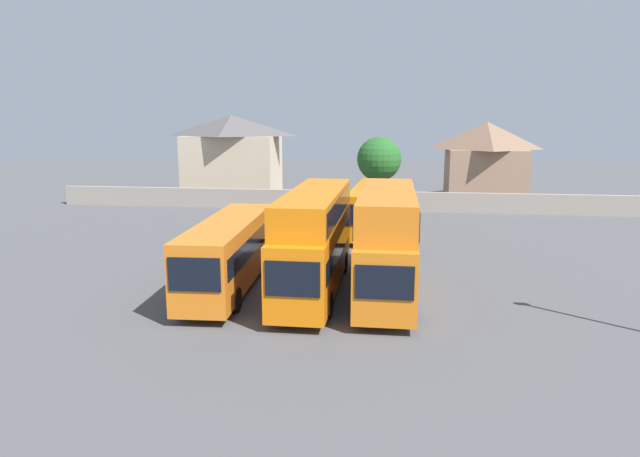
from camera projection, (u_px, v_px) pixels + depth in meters
ground at (345, 223)px, 45.16m from camera, size 140.00×140.00×0.00m
depot_boundary_wall at (352, 201)px, 51.22m from camera, size 56.00×0.50×1.80m
bus_1 at (229, 250)px, 27.49m from camera, size 2.95×11.16×3.42m
bus_2 at (315, 235)px, 26.98m from camera, size 2.55×11.63×4.91m
bus_3 at (387, 236)px, 26.47m from camera, size 2.69×10.90×5.01m
bus_4 at (318, 206)px, 41.88m from camera, size 2.54×10.20×3.28m
bus_5 at (371, 206)px, 41.29m from camera, size 2.95×11.67×3.39m
house_terrace_left at (232, 156)px, 59.34m from camera, size 10.05×6.36×8.64m
house_terrace_centre at (485, 160)px, 57.08m from camera, size 8.00×6.92×7.96m
tree_left_of_lot at (379, 159)px, 52.64m from camera, size 4.17×4.17×6.61m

